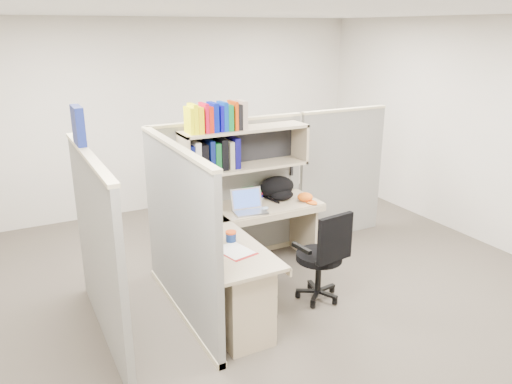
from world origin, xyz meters
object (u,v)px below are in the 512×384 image
backpack (279,188)px  task_chair (321,270)px  desk (244,274)px  laptop (250,202)px  snack_canister (231,236)px

backpack → task_chair: backpack is taller
task_chair → desk: bearing=173.3°
desk → laptop: 0.90m
backpack → task_chair: size_ratio=0.43×
task_chair → snack_canister: bearing=166.9°
backpack → desk: bearing=-125.4°
laptop → snack_canister: bearing=-123.4°
desk → task_chair: 0.80m
desk → task_chair: bearing=-6.7°
backpack → snack_canister: size_ratio=4.17×
desk → laptop: bearing=58.8°
laptop → backpack: bearing=34.0°
backpack → snack_canister: (-0.98, -0.83, -0.07)m
backpack → snack_canister: bearing=-131.0°
backpack → snack_canister: 1.29m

